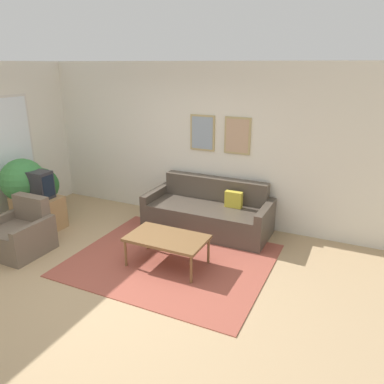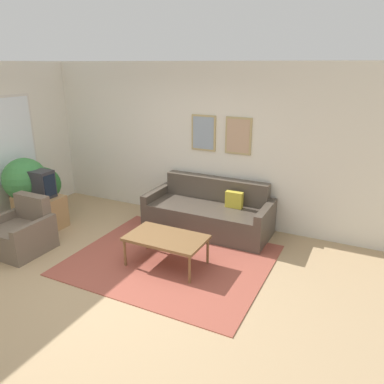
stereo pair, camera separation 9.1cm
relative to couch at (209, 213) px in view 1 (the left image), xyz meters
The scene contains 11 objects.
ground_plane 2.07m from the couch, 106.14° to the right, with size 16.00×16.00×0.00m, color tan.
area_rug 1.23m from the couch, 93.24° to the right, with size 2.71×2.25×0.01m.
wall_back 1.29m from the couch, 140.08° to the left, with size 8.00×0.09×2.70m.
couch is the anchor object (origin of this frame).
coffee_table 1.34m from the couch, 92.31° to the right, with size 1.07×0.64×0.43m.
tv_stand 2.88m from the couch, 156.43° to the right, with size 0.81×0.49×0.55m.
tv 2.92m from the couch, 156.41° to the right, with size 0.61×0.28×0.46m.
armchair 2.92m from the couch, 139.36° to the right, with size 0.77×0.76×0.79m.
potted_plant_tall 3.17m from the couch, 158.74° to the right, with size 0.73×0.73×1.17m.
potted_plant_by_window 3.06m from the couch, 166.02° to the right, with size 0.62×0.62×0.90m.
potted_plant_small 3.19m from the couch, 165.34° to the right, with size 0.53×0.53×0.86m.
Camera 1 is at (2.79, -3.37, 2.67)m, focal length 35.00 mm.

